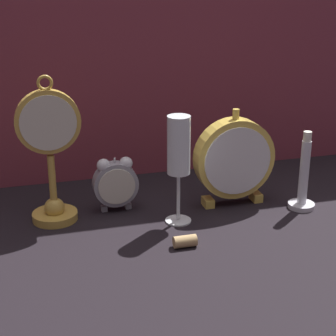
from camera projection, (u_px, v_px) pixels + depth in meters
ground_plane at (179, 232)px, 1.07m from camera, size 4.00×4.00×0.00m
fabric_backdrop_drape at (138, 46)px, 1.26m from camera, size 1.70×0.01×0.61m
pocket_watch_on_stand at (51, 158)px, 1.08m from camera, size 0.12×0.09×0.29m
alarm_clock_twin_bell at (115, 182)px, 1.14m from camera, size 0.09×0.03×0.11m
mantel_clock_silver at (234, 159)px, 1.16m from camera, size 0.17×0.04×0.21m
champagne_flute at (179, 152)px, 1.06m from camera, size 0.05×0.05×0.22m
brass_candlestick at (303, 182)px, 1.16m from camera, size 0.06×0.06×0.17m
wine_cork at (185, 241)px, 1.01m from camera, size 0.04×0.02×0.02m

